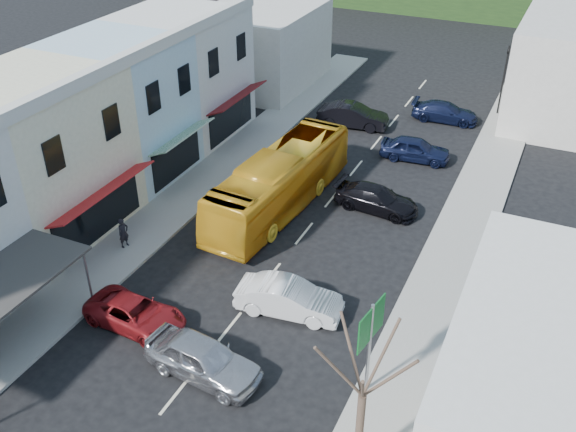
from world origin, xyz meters
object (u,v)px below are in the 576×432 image
(car_red, at_px, (135,312))
(bus, at_px, (280,183))
(traffic_signal, at_px, (503,81))
(direction_sign, at_px, (369,350))
(street_tree, at_px, (362,396))
(car_white, at_px, (289,300))
(pedestrian_left, at_px, (123,232))
(car_silver, at_px, (203,361))

(car_red, bearing_deg, bus, -3.56)
(traffic_signal, bearing_deg, direction_sign, 100.02)
(street_tree, distance_m, traffic_signal, 32.47)
(car_white, xyz_separation_m, pedestrian_left, (-9.45, 0.99, 0.30))
(pedestrian_left, bearing_deg, traffic_signal, -14.70)
(bus, height_order, car_silver, bus)
(bus, bearing_deg, pedestrian_left, -123.73)
(car_silver, relative_size, direction_sign, 1.04)
(bus, height_order, pedestrian_left, bus)
(bus, distance_m, car_silver, 12.84)
(car_red, relative_size, pedestrian_left, 2.71)
(car_red, bearing_deg, car_white, -54.42)
(bus, distance_m, street_tree, 17.16)
(traffic_signal, bearing_deg, bus, 74.64)
(direction_sign, height_order, traffic_signal, traffic_signal)
(bus, bearing_deg, street_tree, -52.06)
(bus, xyz_separation_m, direction_sign, (8.65, -10.78, 0.56))
(street_tree, bearing_deg, pedestrian_left, 153.67)
(car_silver, relative_size, traffic_signal, 0.86)
(car_silver, bearing_deg, bus, 17.79)
(bus, relative_size, street_tree, 1.64)
(car_silver, distance_m, car_red, 4.24)
(bus, height_order, car_white, bus)
(bus, xyz_separation_m, pedestrian_left, (-5.31, -6.84, -0.55))
(car_red, bearing_deg, traffic_signal, -15.48)
(car_red, distance_m, direction_sign, 10.15)
(pedestrian_left, bearing_deg, bus, -23.32)
(car_silver, distance_m, pedestrian_left, 9.81)
(pedestrian_left, height_order, street_tree, street_tree)
(car_white, height_order, car_red, same)
(bus, bearing_deg, car_red, -92.86)
(car_red, xyz_separation_m, direction_sign, (10.04, 0.52, 1.41))
(bus, xyz_separation_m, car_silver, (2.67, -12.53, -0.85))
(traffic_signal, bearing_deg, pedestrian_left, 70.97)
(direction_sign, bearing_deg, traffic_signal, 98.97)
(car_white, relative_size, pedestrian_left, 2.59)
(bus, height_order, street_tree, street_tree)
(pedestrian_left, relative_size, traffic_signal, 0.33)
(car_red, height_order, traffic_signal, traffic_signal)
(pedestrian_left, relative_size, direction_sign, 0.40)
(car_silver, height_order, car_red, same)
(car_silver, xyz_separation_m, car_white, (1.46, 4.70, 0.00))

